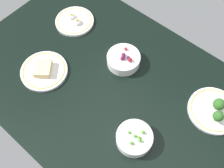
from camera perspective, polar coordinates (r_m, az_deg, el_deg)
dining_table at (r=122.00cm, az=0.00°, el=-0.91°), size 145.93×92.93×4.00cm
plate_broccoli at (r=121.63cm, az=21.97°, el=-5.44°), size 22.75×22.75×8.22cm
plate_sandwich at (r=127.41cm, az=-14.99°, el=2.97°), size 22.74×22.74×4.67cm
bowl_berries at (r=124.82cm, az=2.62°, el=5.56°), size 16.43×16.43×7.03cm
plate_eggs at (r=144.14cm, az=-8.37°, el=13.80°), size 20.90×20.90×4.47cm
bowl_peas at (r=107.87cm, az=5.04°, el=-11.98°), size 15.37×15.37×6.62cm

